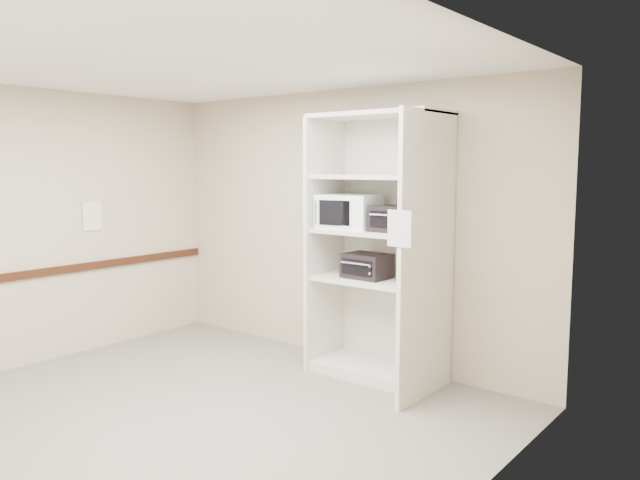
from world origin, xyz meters
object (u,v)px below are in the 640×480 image
Objects in this scene: microwave at (349,212)px; toaster_oven_upper at (396,219)px; shelving_unit at (382,256)px; toaster_oven_lower at (367,266)px.

microwave reaches higher than toaster_oven_upper.
shelving_unit is at bearing 3.41° from microwave.
shelving_unit reaches higher than microwave.
microwave is 0.50m from toaster_oven_upper.
shelving_unit reaches higher than toaster_oven_upper.
shelving_unit is 4.62× the size of microwave.
toaster_oven_upper is at bearing -5.04° from microwave.
microwave is 1.30× the size of toaster_oven_upper.
shelving_unit is 5.94× the size of toaster_oven_lower.
microwave is at bearing 179.37° from toaster_oven_upper.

